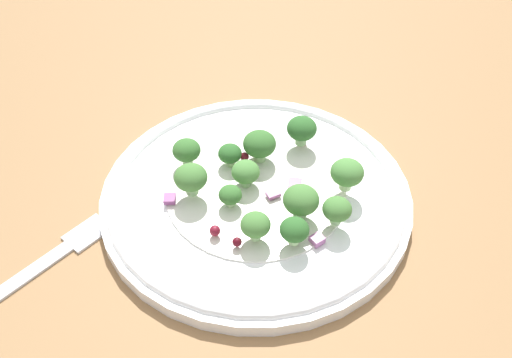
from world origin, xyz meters
The scene contains 25 objects.
ground_plane centered at (0.00, 0.00, -1.00)cm, with size 180.00×180.00×2.00cm, color olive.
plate centered at (-2.80, 2.83, 0.86)cm, with size 26.91×26.91×1.70cm.
dressing_pool centered at (-2.80, 2.83, 1.30)cm, with size 15.61×15.61×0.20cm, color white.
broccoli_floret_0 centered at (-1.24, 9.41, 3.11)cm, with size 2.30×2.30×2.33cm.
broccoli_floret_1 centered at (0.00, 2.89, 2.58)cm, with size 1.95×1.95×1.98cm.
broccoli_floret_2 centered at (-9.66, 1.04, 3.51)cm, with size 2.75×2.75×2.79cm.
broccoli_floret_3 centered at (-5.52, 0.17, 3.20)cm, with size 2.97×2.97×3.00cm.
broccoli_floret_4 centered at (-2.52, 1.77, 2.86)cm, with size 2.45×2.45×2.48cm.
broccoli_floret_5 centered at (-3.54, 7.63, 3.44)cm, with size 2.94×2.94×2.98cm.
broccoli_floret_6 centered at (-5.23, 10.02, 3.22)cm, with size 2.36×2.36×2.39cm.
broccoli_floret_7 centered at (0.76, 7.14, 3.12)cm, with size 2.39×2.39×2.42cm.
broccoli_floret_8 centered at (-0.33, -3.46, 3.17)cm, with size 2.51×2.51×2.54cm.
broccoli_floret_9 centered at (-3.04, -1.14, 2.66)cm, with size 2.13×2.13×2.15cm.
broccoli_floret_10 centered at (1.88, -0.05, 3.55)cm, with size 2.79×2.79×2.82cm.
broccoli_floret_11 centered at (-8.50, 7.88, 3.69)cm, with size 2.82×2.82×2.85cm.
cranberry_0 centered at (3.02, 4.81, 2.03)cm, with size 0.88×0.88×0.88cm, color maroon.
cranberry_1 centered at (2.35, 6.81, 2.02)cm, with size 0.76×0.76×0.76cm, color #4C0A14.
cranberry_2 centered at (-5.44, 5.26, 1.61)cm, with size 0.71×0.71×0.71cm, color #4C0A14.
cranberry_3 centered at (-4.22, -0.56, 2.08)cm, with size 0.81×0.81×0.81cm, color maroon.
cranberry_4 centered at (-10.11, 0.84, 2.04)cm, with size 0.76×0.76×0.76cm, color maroon.
onion_bit_0 centered at (-3.40, 4.42, 1.73)cm, with size 1.14×0.81×0.34cm, color #934C84.
onion_bit_1 centered at (3.76, -0.64, 1.78)cm, with size 1.02×0.99×0.41cm, color #843D75.
onion_bit_2 centered at (-2.89, 10.36, 1.61)cm, with size 0.94×0.99×0.60cm, color #A35B93.
onion_bit_3 centered at (-5.62, 4.70, 1.74)cm, with size 1.14×1.33×0.31cm, color #934C84.
fork centered at (16.72, -2.08, 0.25)cm, with size 18.65×4.72×0.50cm.
Camera 1 is at (19.05, 29.61, 36.23)cm, focal length 39.78 mm.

